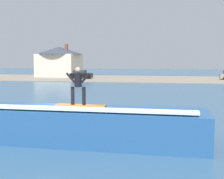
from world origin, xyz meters
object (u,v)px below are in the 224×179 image
(wave_crest, at_px, (90,125))
(surfer, at_px, (78,84))
(house_with_chimney, at_px, (59,61))
(surfboard, at_px, (81,105))
(car_near_shore, at_px, (81,75))

(wave_crest, height_order, surfer, surfer)
(surfer, bearing_deg, wave_crest, 48.11)
(surfer, bearing_deg, house_with_chimney, 112.00)
(wave_crest, height_order, surfboard, surfboard)
(surfboard, bearing_deg, car_near_shore, 107.22)
(surfer, relative_size, car_near_shore, 0.37)
(surfboard, xyz_separation_m, surfer, (-0.12, -0.01, 0.97))
(surfer, distance_m, car_near_shore, 49.51)
(surfer, height_order, house_with_chimney, house_with_chimney)
(car_near_shore, relative_size, house_with_chimney, 0.41)
(car_near_shore, xyz_separation_m, house_with_chimney, (-7.32, 6.80, 2.90))
(car_near_shore, bearing_deg, surfer, -72.91)
(wave_crest, distance_m, surfer, 2.03)
(surfboard, distance_m, house_with_chimney, 58.41)
(surfboard, relative_size, car_near_shore, 0.50)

